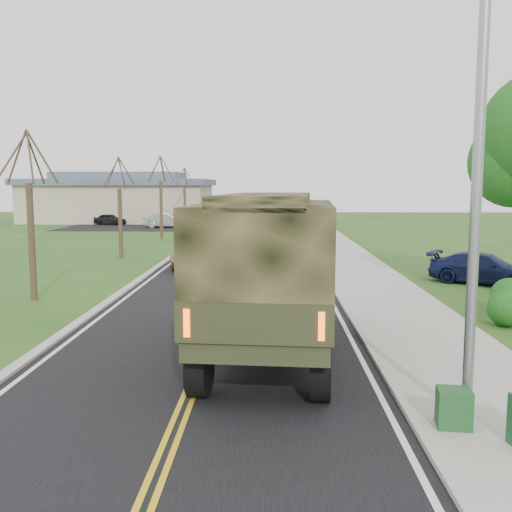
{
  "coord_description": "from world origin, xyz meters",
  "views": [
    {
      "loc": [
        1.62,
        -10.07,
        4.11
      ],
      "look_at": [
        1.09,
        8.63,
        1.8
      ],
      "focal_mm": 40.0,
      "sensor_mm": 36.0,
      "label": 1
    }
  ],
  "objects_px": {
    "suv_champagne": "(202,252)",
    "pickup_navy": "(484,269)",
    "sedan_silver": "(215,233)",
    "military_truck": "(270,265)",
    "utility_box_far": "(454,408)"
  },
  "relations": [
    {
      "from": "suv_champagne",
      "to": "pickup_navy",
      "type": "distance_m",
      "value": 13.36
    },
    {
      "from": "pickup_navy",
      "to": "sedan_silver",
      "type": "bearing_deg",
      "value": 68.08
    },
    {
      "from": "military_truck",
      "to": "sedan_silver",
      "type": "distance_m",
      "value": 28.93
    },
    {
      "from": "military_truck",
      "to": "pickup_navy",
      "type": "height_order",
      "value": "military_truck"
    },
    {
      "from": "suv_champagne",
      "to": "utility_box_far",
      "type": "height_order",
      "value": "suv_champagne"
    },
    {
      "from": "sedan_silver",
      "to": "utility_box_far",
      "type": "height_order",
      "value": "sedan_silver"
    },
    {
      "from": "suv_champagne",
      "to": "sedan_silver",
      "type": "height_order",
      "value": "suv_champagne"
    },
    {
      "from": "sedan_silver",
      "to": "utility_box_far",
      "type": "relative_size",
      "value": 6.31
    },
    {
      "from": "military_truck",
      "to": "utility_box_far",
      "type": "distance_m",
      "value": 5.45
    },
    {
      "from": "military_truck",
      "to": "sedan_silver",
      "type": "relative_size",
      "value": 1.97
    },
    {
      "from": "military_truck",
      "to": "suv_champagne",
      "type": "bearing_deg",
      "value": 107.21
    },
    {
      "from": "utility_box_far",
      "to": "suv_champagne",
      "type": "bearing_deg",
      "value": 115.93
    },
    {
      "from": "suv_champagne",
      "to": "pickup_navy",
      "type": "bearing_deg",
      "value": -19.09
    },
    {
      "from": "military_truck",
      "to": "utility_box_far",
      "type": "relative_size",
      "value": 12.4
    },
    {
      "from": "suv_champagne",
      "to": "utility_box_far",
      "type": "bearing_deg",
      "value": -69.6
    }
  ]
}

